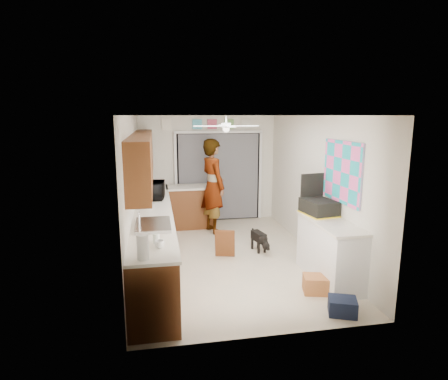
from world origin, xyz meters
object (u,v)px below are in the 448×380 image
paper_towel_roll (143,247)px  navy_crate (342,306)px  cardboard_box (317,284)px  dog (259,240)px  cup (159,244)px  soap_bottle (149,196)px  man (213,186)px  suitcase (319,207)px  microwave (153,190)px

paper_towel_roll → navy_crate: (2.46, 0.05, -0.98)m
cardboard_box → dog: dog is taller
cardboard_box → navy_crate: 0.62m
cup → navy_crate: size_ratio=0.35×
dog → paper_towel_roll: bearing=-141.7°
soap_bottle → cup: (0.15, -2.38, -0.09)m
cup → dog: bearing=49.2°
man → soap_bottle: bearing=110.5°
soap_bottle → suitcase: (2.68, -1.27, -0.02)m
cup → dog: cup is taller
paper_towel_roll → navy_crate: size_ratio=0.82×
soap_bottle → paper_towel_roll: (-0.03, -2.72, 0.00)m
suitcase → dog: size_ratio=1.08×
soap_bottle → man: (1.33, 1.08, -0.06)m
cup → cardboard_box: cup is taller
soap_bottle → paper_towel_roll: size_ratio=0.97×
navy_crate → man: bearing=106.2°
navy_crate → dog: bearing=100.3°
cup → dog: 2.92m
suitcase → cardboard_box: (-0.32, -0.77, -0.94)m
navy_crate → dog: dog is taller
suitcase → microwave: bearing=138.5°
soap_bottle → navy_crate: (2.42, -2.67, -0.97)m
paper_towel_roll → cardboard_box: (2.39, 0.67, -0.96)m
microwave → cardboard_box: 3.48m
man → dog: man is taller
cup → navy_crate: 2.46m
microwave → man: man is taller
suitcase → navy_crate: (-0.26, -1.39, -0.95)m
microwave → cup: microwave is taller
soap_bottle → suitcase: soap_bottle is taller
paper_towel_roll → dog: bearing=50.7°
suitcase → man: size_ratio=0.28×
suitcase → cardboard_box: 1.26m
cardboard_box → cup: bearing=-171.3°
navy_crate → paper_towel_roll: bearing=-178.8°
suitcase → navy_crate: bearing=-109.4°
microwave → navy_crate: microwave is taller
man → dog: size_ratio=3.91×
paper_towel_roll → suitcase: paper_towel_roll is taller
soap_bottle → cardboard_box: 3.27m
navy_crate → cardboard_box: bearing=95.9°
cardboard_box → dog: (-0.38, 1.79, 0.08)m
soap_bottle → suitcase: bearing=-25.4°
paper_towel_roll → suitcase: size_ratio=0.51×
soap_bottle → cardboard_box: (2.36, -2.05, -0.96)m
man → paper_towel_roll: bearing=141.6°
cup → paper_towel_roll: bearing=-118.7°
cardboard_box → dog: size_ratio=0.76×
navy_crate → dog: 2.45m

